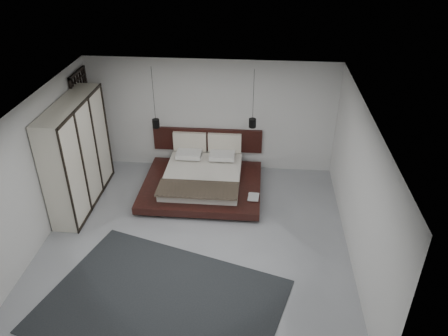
# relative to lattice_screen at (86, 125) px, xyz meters

# --- Properties ---
(floor) EXTENTS (6.00, 6.00, 0.00)m
(floor) POSITION_rel_lattice_screen_xyz_m (2.95, -2.45, -1.30)
(floor) COLOR #93979B
(floor) RESTS_ON ground
(ceiling) EXTENTS (6.00, 6.00, 0.00)m
(ceiling) POSITION_rel_lattice_screen_xyz_m (2.95, -2.45, 1.50)
(ceiling) COLOR white
(ceiling) RESTS_ON wall_back
(wall_back) EXTENTS (6.00, 0.00, 6.00)m
(wall_back) POSITION_rel_lattice_screen_xyz_m (2.95, 0.55, 0.10)
(wall_back) COLOR silver
(wall_back) RESTS_ON floor
(wall_front) EXTENTS (6.00, 0.00, 6.00)m
(wall_front) POSITION_rel_lattice_screen_xyz_m (2.95, -5.45, 0.10)
(wall_front) COLOR silver
(wall_front) RESTS_ON floor
(wall_left) EXTENTS (0.00, 6.00, 6.00)m
(wall_left) POSITION_rel_lattice_screen_xyz_m (-0.05, -2.45, 0.10)
(wall_left) COLOR silver
(wall_left) RESTS_ON floor
(wall_right) EXTENTS (0.00, 6.00, 6.00)m
(wall_right) POSITION_rel_lattice_screen_xyz_m (5.95, -2.45, 0.10)
(wall_right) COLOR silver
(wall_right) RESTS_ON floor
(lattice_screen) EXTENTS (0.05, 0.90, 2.60)m
(lattice_screen) POSITION_rel_lattice_screen_xyz_m (0.00, 0.00, 0.00)
(lattice_screen) COLOR black
(lattice_screen) RESTS_ON floor
(bed) EXTENTS (2.71, 2.36, 1.06)m
(bed) POSITION_rel_lattice_screen_xyz_m (2.85, -0.54, -1.02)
(bed) COLOR black
(bed) RESTS_ON floor
(book_lower) EXTENTS (0.23, 0.29, 0.02)m
(book_lower) POSITION_rel_lattice_screen_xyz_m (3.97, -1.18, -1.04)
(book_lower) COLOR #99724C
(book_lower) RESTS_ON bed
(book_upper) EXTENTS (0.26, 0.34, 0.02)m
(book_upper) POSITION_rel_lattice_screen_xyz_m (3.95, -1.21, -1.01)
(book_upper) COLOR #99724C
(book_upper) RESTS_ON book_lower
(pendant_left) EXTENTS (0.17, 0.17, 1.45)m
(pendant_left) POSITION_rel_lattice_screen_xyz_m (1.74, -0.12, 0.16)
(pendant_left) COLOR black
(pendant_left) RESTS_ON ceiling
(pendant_right) EXTENTS (0.17, 0.17, 1.35)m
(pendant_right) POSITION_rel_lattice_screen_xyz_m (3.97, -0.12, 0.26)
(pendant_right) COLOR black
(pendant_right) RESTS_ON ceiling
(wardrobe) EXTENTS (0.57, 2.41, 2.36)m
(wardrobe) POSITION_rel_lattice_screen_xyz_m (0.25, -1.24, -0.12)
(wardrobe) COLOR beige
(wardrobe) RESTS_ON floor
(rug) EXTENTS (4.49, 3.76, 0.02)m
(rug) POSITION_rel_lattice_screen_xyz_m (2.62, -4.15, -1.29)
(rug) COLOR black
(rug) RESTS_ON floor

